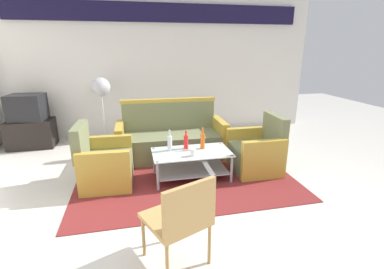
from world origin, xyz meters
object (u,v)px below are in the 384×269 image
object	(u,v)px
tv_stand	(32,134)
pedestal_fan	(101,91)
armchair_right	(256,152)
couch	(171,139)
bottle_orange	(203,141)
bottle_clear	(170,143)
cup	(193,152)
television	(27,108)
wicker_chair	(181,216)
bottle_red	(186,142)
armchair_left	(104,164)
coffee_table	(192,161)

from	to	relation	value
tv_stand	pedestal_fan	bearing A→B (deg)	2.17
armchair_right	couch	bearing A→B (deg)	56.07
armchair_right	bottle_orange	size ratio (longest dim) A/B	2.70
bottle_clear	cup	xyz separation A→B (m)	(0.27, -0.27, -0.07)
cup	television	distance (m)	3.40
cup	wicker_chair	world-z (taller)	wicker_chair
bottle_red	armchair_right	bearing A→B (deg)	-4.26
armchair_right	wicker_chair	xyz separation A→B (m)	(-1.47, -1.70, 0.21)
cup	television	bearing A→B (deg)	141.23
pedestal_fan	bottle_clear	bearing A→B (deg)	-61.08
cup	tv_stand	distance (m)	3.39
bottle_orange	television	size ratio (longest dim) A/B	0.49
cup	bottle_red	bearing A→B (deg)	95.92
bottle_clear	armchair_right	bearing A→B (deg)	-2.07
armchair_left	television	distance (m)	2.42
pedestal_fan	wicker_chair	world-z (taller)	pedestal_fan
armchair_right	tv_stand	size ratio (longest dim) A/B	1.06
bottle_clear	tv_stand	size ratio (longest dim) A/B	0.38
armchair_right	bottle_clear	xyz separation A→B (m)	(-1.32, 0.05, 0.24)
couch	coffee_table	size ratio (longest dim) A/B	1.65
couch	bottle_orange	world-z (taller)	couch
couch	cup	bearing A→B (deg)	98.52
bottle_red	bottle_clear	size ratio (longest dim) A/B	0.89
couch	television	bearing A→B (deg)	-22.23
television	pedestal_fan	distance (m)	1.35
couch	wicker_chair	bearing A→B (deg)	84.43
armchair_left	television	bearing A→B (deg)	-139.46
wicker_chair	bottle_clear	bearing A→B (deg)	62.03
armchair_right	bottle_orange	distance (m)	0.88
bottle_red	tv_stand	size ratio (longest dim) A/B	0.34
bottle_red	cup	world-z (taller)	bottle_red
coffee_table	armchair_right	bearing A→B (deg)	3.86
bottle_clear	pedestal_fan	bearing A→B (deg)	118.92
bottle_orange	wicker_chair	size ratio (longest dim) A/B	0.38
couch	television	xyz separation A→B (m)	(-2.50, 1.07, 0.44)
armchair_right	television	world-z (taller)	television
pedestal_fan	wicker_chair	size ratio (longest dim) A/B	1.51
bottle_orange	wicker_chair	bearing A→B (deg)	-110.03
armchair_right	tv_stand	xyz separation A→B (m)	(-3.69, 1.89, -0.03)
bottle_orange	bottle_red	size ratio (longest dim) A/B	1.16
television	pedestal_fan	size ratio (longest dim) A/B	0.51
wicker_chair	couch	bearing A→B (deg)	60.60
bottle_clear	bottle_orange	bearing A→B (deg)	-2.34
wicker_chair	television	bearing A→B (deg)	98.70
coffee_table	tv_stand	xyz separation A→B (m)	(-2.66, 1.96, -0.01)
armchair_right	cup	xyz separation A→B (m)	(-1.05, -0.23, 0.17)
pedestal_fan	coffee_table	bearing A→B (deg)	-56.37
armchair_right	bottle_red	size ratio (longest dim) A/B	3.14
couch	bottle_orange	distance (m)	0.89
bottle_clear	wicker_chair	size ratio (longest dim) A/B	0.36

